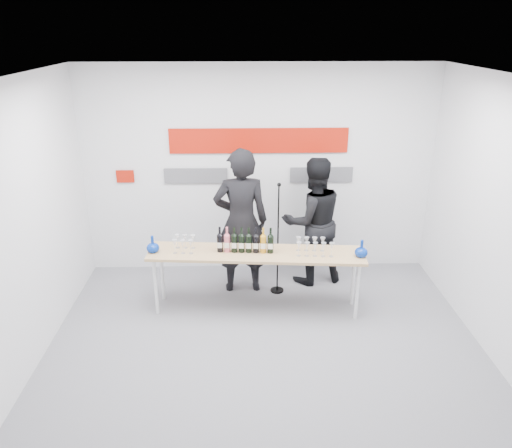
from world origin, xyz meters
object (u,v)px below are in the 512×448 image
tasting_table (256,257)px  presenter_left (241,222)px  mic_stand (278,260)px  presenter_right (313,221)px

tasting_table → presenter_left: (-0.19, 0.55, 0.26)m
presenter_left → mic_stand: 0.72m
presenter_left → presenter_right: (1.00, 0.22, -0.09)m
tasting_table → mic_stand: bearing=60.4°
tasting_table → presenter_right: bearing=48.3°
presenter_right → presenter_left: bearing=-1.3°
mic_stand → tasting_table: bearing=-108.1°
presenter_left → mic_stand: bearing=164.8°
tasting_table → presenter_right: size_ratio=1.50×
tasting_table → presenter_left: presenter_left is taller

